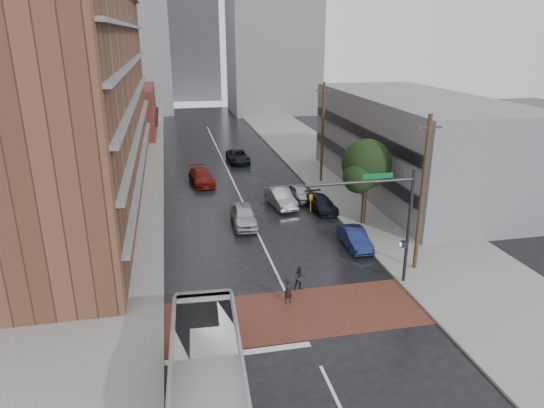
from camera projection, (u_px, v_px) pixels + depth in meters
name	position (u px, v px, depth m)	size (l,w,h in m)	color
ground	(298.00, 319.00, 25.83)	(160.00, 160.00, 0.00)	black
crosswalk	(296.00, 314.00, 26.28)	(14.00, 5.00, 0.02)	brown
sidewalk_west	(116.00, 191.00, 46.62)	(9.00, 90.00, 0.15)	gray
sidewalk_east	(342.00, 177.00, 51.12)	(9.00, 90.00, 0.15)	gray
apartment_block	(66.00, 38.00, 40.58)	(10.00, 44.00, 28.00)	brown
storefront_west	(127.00, 111.00, 72.14)	(8.00, 16.00, 7.00)	maroon
building_east	(413.00, 144.00, 46.02)	(11.00, 26.00, 9.00)	slate
distant_tower_west	(118.00, 24.00, 89.74)	(18.00, 16.00, 32.00)	slate
distant_tower_east	(273.00, 13.00, 89.03)	(16.00, 14.00, 36.00)	slate
distant_tower_center	(191.00, 45.00, 109.50)	(12.00, 10.00, 24.00)	slate
street_tree	(366.00, 167.00, 37.03)	(4.20, 4.10, 6.90)	#332319
signal_mast	(387.00, 212.00, 27.71)	(6.50, 0.30, 7.20)	#2D2D33
utility_pole_near	(422.00, 194.00, 29.54)	(1.60, 0.26, 10.00)	#473321
utility_pole_far	(323.00, 132.00, 47.99)	(1.60, 0.26, 10.00)	#473321
transit_bus	(209.00, 401.00, 17.67)	(2.83, 12.08, 3.36)	silver
pedestrian_a	(289.00, 291.00, 27.09)	(0.55, 0.36, 1.51)	black
pedestrian_b	(300.00, 278.00, 28.52)	(0.73, 0.57, 1.50)	#272226
car_travel_a	(244.00, 216.00, 38.17)	(1.92, 4.77, 1.62)	#B2B6BA
car_travel_b	(281.00, 198.00, 42.44)	(1.65, 4.74, 1.56)	#B9BCC2
car_travel_c	(202.00, 177.00, 48.80)	(2.07, 5.08, 1.48)	maroon
suv_travel	(238.00, 156.00, 57.06)	(2.35, 5.10, 1.42)	black
car_parked_near	(355.00, 238.00, 34.31)	(1.44, 4.12, 1.36)	#16204F
car_parked_mid	(322.00, 204.00, 41.45)	(1.77, 4.35, 1.26)	black
car_parked_far	(300.00, 193.00, 44.08)	(1.61, 4.01, 1.37)	#AFB1B7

